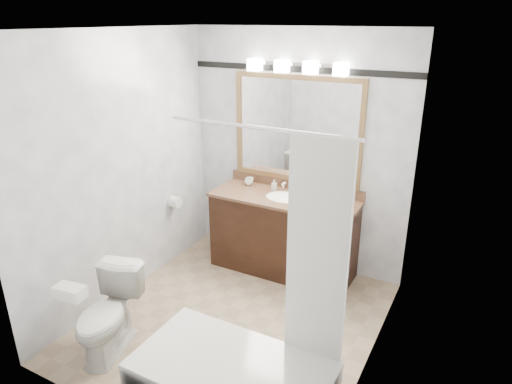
# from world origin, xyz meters

# --- Properties ---
(room) EXTENTS (2.42, 2.62, 2.52)m
(room) POSITION_xyz_m (0.00, 0.00, 1.25)
(room) COLOR tan
(room) RESTS_ON ground
(vanity) EXTENTS (1.53, 0.58, 0.97)m
(vanity) POSITION_xyz_m (0.00, 1.02, 0.44)
(vanity) COLOR black
(vanity) RESTS_ON ground
(mirror) EXTENTS (1.40, 0.04, 1.10)m
(mirror) POSITION_xyz_m (0.00, 1.28, 1.50)
(mirror) COLOR olive
(mirror) RESTS_ON room
(vanity_light_bar) EXTENTS (1.02, 0.14, 0.12)m
(vanity_light_bar) POSITION_xyz_m (0.00, 1.23, 2.13)
(vanity_light_bar) COLOR silver
(vanity_light_bar) RESTS_ON room
(accent_stripe) EXTENTS (2.40, 0.01, 0.06)m
(accent_stripe) POSITION_xyz_m (0.00, 1.29, 2.10)
(accent_stripe) COLOR black
(accent_stripe) RESTS_ON room
(bathtub) EXTENTS (1.30, 0.75, 1.96)m
(bathtub) POSITION_xyz_m (0.55, -0.90, 0.28)
(bathtub) COLOR white
(bathtub) RESTS_ON ground
(tp_roll) EXTENTS (0.11, 0.12, 0.12)m
(tp_roll) POSITION_xyz_m (-1.14, 0.66, 0.70)
(tp_roll) COLOR white
(tp_roll) RESTS_ON room
(toilet) EXTENTS (0.55, 0.76, 0.69)m
(toilet) POSITION_xyz_m (-0.70, -0.82, 0.34)
(toilet) COLOR white
(toilet) RESTS_ON ground
(tissue_box) EXTENTS (0.24, 0.15, 0.09)m
(tissue_box) POSITION_xyz_m (-0.70, -1.12, 0.74)
(tissue_box) COLOR white
(tissue_box) RESTS_ON toilet
(coffee_maker) EXTENTS (0.19, 0.23, 0.36)m
(coffee_maker) POSITION_xyz_m (0.46, 0.97, 1.03)
(coffee_maker) COLOR black
(coffee_maker) RESTS_ON vanity
(cup_left) EXTENTS (0.11, 0.11, 0.07)m
(cup_left) POSITION_xyz_m (-0.50, 1.16, 0.89)
(cup_left) COLOR white
(cup_left) RESTS_ON vanity
(cup_right) EXTENTS (0.08, 0.08, 0.08)m
(cup_right) POSITION_xyz_m (-0.50, 1.18, 0.89)
(cup_right) COLOR white
(cup_right) RESTS_ON vanity
(soap_bottle_a) EXTENTS (0.05, 0.05, 0.11)m
(soap_bottle_a) POSITION_xyz_m (-0.19, 1.17, 0.90)
(soap_bottle_a) COLOR white
(soap_bottle_a) RESTS_ON vanity
(soap_bottle_b) EXTENTS (0.06, 0.06, 0.08)m
(soap_bottle_b) POSITION_xyz_m (0.13, 1.22, 0.89)
(soap_bottle_b) COLOR white
(soap_bottle_b) RESTS_ON vanity
(soap_bar) EXTENTS (0.09, 0.06, 0.03)m
(soap_bar) POSITION_xyz_m (0.13, 1.13, 0.86)
(soap_bar) COLOR beige
(soap_bar) RESTS_ON vanity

